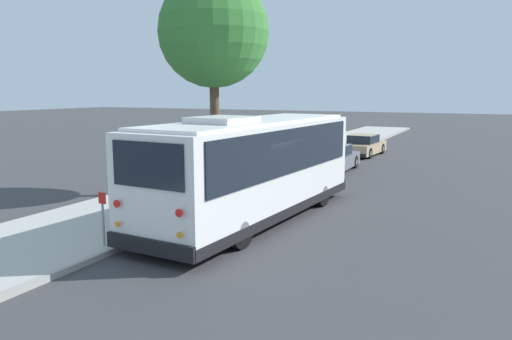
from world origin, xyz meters
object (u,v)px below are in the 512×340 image
(shuttle_bus, at_px, (253,164))
(sign_post_far, at_px, (145,207))
(parked_sedan_gray, at_px, (333,159))
(street_tree, at_px, (215,25))
(sign_post_near, at_px, (103,218))
(parked_sedan_tan, at_px, (364,146))

(shuttle_bus, bearing_deg, sign_post_far, 147.58)
(parked_sedan_gray, height_order, street_tree, street_tree)
(sign_post_near, bearing_deg, shuttle_bus, -24.61)
(sign_post_near, xyz_separation_m, sign_post_far, (1.60, -0.00, -0.05))
(shuttle_bus, xyz_separation_m, sign_post_near, (-4.32, 1.98, -0.89))
(sign_post_near, bearing_deg, parked_sedan_gray, -5.34)
(parked_sedan_gray, distance_m, sign_post_near, 14.56)
(parked_sedan_tan, bearing_deg, sign_post_near, -179.92)
(street_tree, xyz_separation_m, sign_post_near, (-7.46, -1.14, -5.50))
(parked_sedan_tan, xyz_separation_m, street_tree, (-13.64, 2.39, 5.74))
(parked_sedan_tan, xyz_separation_m, sign_post_near, (-21.10, 1.25, 0.24))
(parked_sedan_tan, height_order, sign_post_near, sign_post_near)
(shuttle_bus, xyz_separation_m, street_tree, (3.14, 3.12, 4.62))
(parked_sedan_gray, xyz_separation_m, sign_post_near, (-14.49, 1.36, 0.24))
(parked_sedan_tan, bearing_deg, street_tree, 173.54)
(street_tree, height_order, sign_post_near, street_tree)
(street_tree, distance_m, sign_post_far, 8.15)
(shuttle_bus, distance_m, parked_sedan_tan, 16.83)
(parked_sedan_tan, xyz_separation_m, sign_post_far, (-19.49, 1.25, 0.19))
(parked_sedan_tan, bearing_deg, shuttle_bus, -174.04)
(sign_post_near, height_order, sign_post_far, sign_post_near)
(street_tree, bearing_deg, parked_sedan_tan, -9.92)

